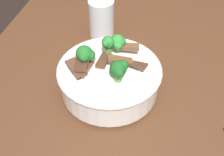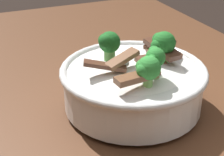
{
  "view_description": "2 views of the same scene",
  "coord_description": "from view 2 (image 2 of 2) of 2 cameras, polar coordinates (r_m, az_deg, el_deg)",
  "views": [
    {
      "loc": [
        0.56,
        0.01,
        1.28
      ],
      "look_at": [
        0.13,
        -0.07,
        0.86
      ],
      "focal_mm": 44.15,
      "sensor_mm": 36.0,
      "label": 1
    },
    {
      "loc": [
        -0.36,
        0.15,
        1.11
      ],
      "look_at": [
        0.11,
        -0.05,
        0.84
      ],
      "focal_mm": 56.91,
      "sensor_mm": 36.0,
      "label": 2
    }
  ],
  "objects": [
    {
      "name": "rice_bowl",
      "position": [
        0.59,
        3.47,
        -0.46
      ],
      "size": [
        0.24,
        0.24,
        0.13
      ],
      "color": "white",
      "rests_on": "dining_table"
    }
  ]
}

